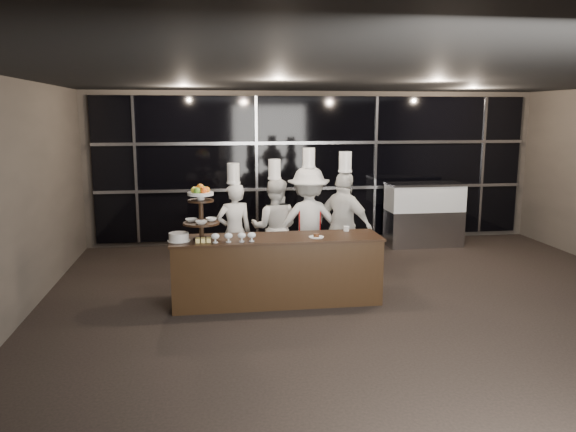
{
  "coord_description": "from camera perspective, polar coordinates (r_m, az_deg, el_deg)",
  "views": [
    {
      "loc": [
        -2.17,
        -6.01,
        2.56
      ],
      "look_at": [
        -1.06,
        1.64,
        1.15
      ],
      "focal_mm": 35.0,
      "sensor_mm": 36.0,
      "label": 1
    }
  ],
  "objects": [
    {
      "name": "chef_c",
      "position": [
        8.8,
        2.09,
        -0.64
      ],
      "size": [
        1.15,
        0.68,
        2.05
      ],
      "color": "silver",
      "rests_on": "ground"
    },
    {
      "name": "chef_a",
      "position": [
        8.68,
        -5.47,
        -1.42
      ],
      "size": [
        0.63,
        0.49,
        1.83
      ],
      "color": "silver",
      "rests_on": "ground"
    },
    {
      "name": "display_case",
      "position": [
        11.29,
        13.66,
        0.49
      ],
      "size": [
        1.47,
        0.64,
        1.24
      ],
      "color": "#A5A5AA",
      "rests_on": "ground"
    },
    {
      "name": "pastry_squares",
      "position": [
        7.36,
        -8.61,
        -2.43
      ],
      "size": [
        0.19,
        0.13,
        0.05
      ],
      "color": "#F1D976",
      "rests_on": "buffet_counter"
    },
    {
      "name": "small_plate",
      "position": [
        7.57,
        2.89,
        -2.08
      ],
      "size": [
        0.2,
        0.2,
        0.05
      ],
      "color": "white",
      "rests_on": "buffet_counter"
    },
    {
      "name": "chef_cup",
      "position": [
        8.0,
        5.94,
        -1.28
      ],
      "size": [
        0.08,
        0.08,
        0.07
      ],
      "primitive_type": "cylinder",
      "color": "white",
      "rests_on": "buffet_counter"
    },
    {
      "name": "window_wall",
      "position": [
        11.21,
        2.92,
        4.92
      ],
      "size": [
        8.6,
        0.1,
        2.8
      ],
      "color": "black",
      "rests_on": "ground"
    },
    {
      "name": "compotes",
      "position": [
        7.3,
        -5.48,
        -2.03
      ],
      "size": [
        0.58,
        0.11,
        0.12
      ],
      "color": "silver",
      "rests_on": "buffet_counter"
    },
    {
      "name": "room",
      "position": [
        6.47,
        11.43,
        0.71
      ],
      "size": [
        10.0,
        10.0,
        10.0
      ],
      "color": "black",
      "rests_on": "ground"
    },
    {
      "name": "display_stand",
      "position": [
        7.45,
        -8.84,
        0.78
      ],
      "size": [
        0.48,
        0.48,
        0.74
      ],
      "color": "black",
      "rests_on": "buffet_counter"
    },
    {
      "name": "chef_d",
      "position": [
        8.63,
        5.72,
        -1.0
      ],
      "size": [
        0.97,
        1.03,
        2.01
      ],
      "color": "silver",
      "rests_on": "ground"
    },
    {
      "name": "buffet_counter",
      "position": [
        7.69,
        -1.16,
        -5.46
      ],
      "size": [
        2.84,
        0.74,
        0.92
      ],
      "color": "black",
      "rests_on": "ground"
    },
    {
      "name": "layer_cake",
      "position": [
        7.48,
        -11.04,
        -2.11
      ],
      "size": [
        0.3,
        0.3,
        0.11
      ],
      "color": "white",
      "rests_on": "buffet_counter"
    },
    {
      "name": "chef_b",
      "position": [
        8.86,
        -1.36,
        -1.12
      ],
      "size": [
        0.88,
        0.75,
        1.87
      ],
      "color": "white",
      "rests_on": "ground"
    }
  ]
}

